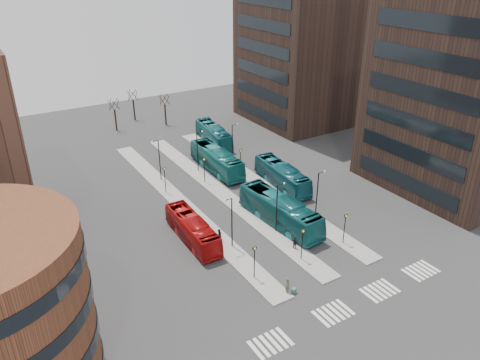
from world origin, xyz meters
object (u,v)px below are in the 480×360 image
teal_bus_c (282,175)px  commuter_c (302,227)px  teal_bus_a (280,211)px  traveller (288,285)px  commuter_a (219,235)px  red_bus (192,229)px  teal_bus_b (217,160)px  teal_bus_d (214,134)px  commuter_b (295,243)px  suitcase (294,291)px

teal_bus_c → commuter_c: teal_bus_c is taller
teal_bus_a → traveller: 12.87m
commuter_c → traveller: bearing=-25.0°
commuter_a → teal_bus_c: bearing=-150.2°
red_bus → teal_bus_a: 10.80m
teal_bus_b → commuter_a: (-9.24, -17.07, -0.92)m
teal_bus_c → traveller: (-13.26, -18.98, -0.71)m
teal_bus_d → commuter_b: size_ratio=7.48×
traveller → commuter_b: traveller is taller
suitcase → teal_bus_a: 12.99m
suitcase → teal_bus_b: (7.51, 28.69, 1.44)m
teal_bus_c → commuter_a: size_ratio=7.13×
suitcase → traveller: size_ratio=0.32×
suitcase → teal_bus_b: teal_bus_b is taller
teal_bus_d → traveller: (-13.03, -38.45, -0.71)m
teal_bus_b → commuter_b: (-2.85, -22.81, -0.96)m
suitcase → commuter_b: (4.66, 5.89, 0.48)m
commuter_b → commuter_c: size_ratio=0.91×
teal_bus_b → teal_bus_d: teal_bus_b is taller
teal_bus_d → teal_bus_c: bearing=-81.9°
traveller → commuter_a: size_ratio=1.09×
teal_bus_b → commuter_c: teal_bus_b is taller
teal_bus_a → traveller: bearing=-126.1°
red_bus → teal_bus_b: (11.64, 15.25, 0.26)m
teal_bus_a → commuter_c: 3.45m
teal_bus_d → commuter_c: 31.25m
red_bus → commuter_a: (2.40, -1.82, -0.66)m
suitcase → commuter_a: 11.76m
teal_bus_c → commuter_c: bearing=-110.9°
traveller → commuter_c: 10.94m
teal_bus_a → teal_bus_d: (6.12, 27.63, -0.21)m
red_bus → commuter_a: bearing=-35.4°
commuter_a → teal_bus_d: bearing=-116.0°
red_bus → teal_bus_d: bearing=58.4°
teal_bus_d → commuter_a: bearing=-110.2°
commuter_b → teal_bus_c: bearing=-53.4°
teal_bus_a → commuter_b: size_ratio=8.48×
suitcase → teal_bus_c: bearing=33.4°
commuter_c → teal_bus_d: bearing=-168.9°
teal_bus_a → commuter_c: (0.92, -3.18, -0.96)m
teal_bus_a → commuter_a: teal_bus_a is taller
suitcase → teal_bus_d: size_ratio=0.05×
red_bus → teal_bus_a: (10.56, -2.26, 0.33)m
teal_bus_b → traveller: bearing=-104.7°
teal_bus_b → traveller: size_ratio=7.08×
suitcase → teal_bus_a: size_ratio=0.04×
suitcase → red_bus: size_ratio=0.05×
teal_bus_c → commuter_b: size_ratio=7.50×
suitcase → teal_bus_c: teal_bus_c is taller
suitcase → traveller: 0.85m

